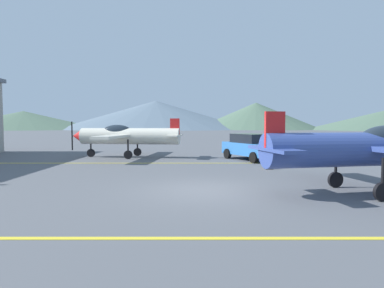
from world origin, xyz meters
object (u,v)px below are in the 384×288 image
(airplane_near, at_px, (370,148))
(airplane_mid, at_px, (125,136))
(car_sedan, at_px, (251,146))
(traffic_cone_front, at_px, (268,163))

(airplane_near, distance_m, airplane_mid, 15.42)
(airplane_mid, xyz_separation_m, car_sedan, (8.14, -1.65, -0.62))
(car_sedan, height_order, traffic_cone_front, car_sedan)
(traffic_cone_front, bearing_deg, car_sedan, 91.23)
(car_sedan, xyz_separation_m, traffic_cone_front, (0.09, -4.21, -0.56))
(car_sedan, relative_size, traffic_cone_front, 7.89)
(car_sedan, bearing_deg, traffic_cone_front, -88.77)
(airplane_mid, xyz_separation_m, traffic_cone_front, (8.23, -5.86, -1.17))
(airplane_mid, height_order, car_sedan, airplane_mid)
(airplane_near, xyz_separation_m, traffic_cone_front, (-1.93, 5.73, -1.17))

